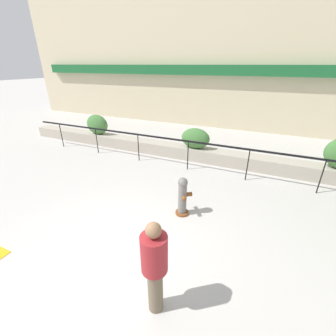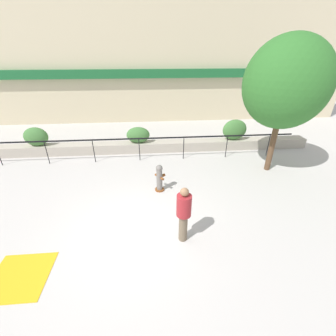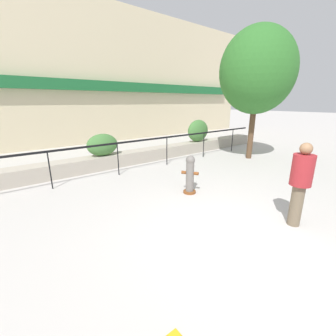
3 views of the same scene
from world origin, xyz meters
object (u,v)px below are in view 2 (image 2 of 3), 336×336
Objects in this scene: hedge_bush_2 at (235,130)px; street_tree at (286,84)px; hedge_bush_1 at (138,135)px; fire_hydrant at (160,178)px; hedge_bush_0 at (36,137)px; pedestrian at (184,212)px.

street_tree reaches higher than hedge_bush_2.
fire_hydrant is at bearing -76.76° from hedge_bush_1.
street_tree is (10.89, -2.53, 2.69)m from hedge_bush_0.
fire_hydrant is 2.67m from pedestrian.
hedge_bush_0 reaches higher than fire_hydrant.
hedge_bush_0 is 1.08× the size of fire_hydrant.
street_tree reaches higher than hedge_bush_1.
pedestrian reaches higher than hedge_bush_2.
pedestrian is at bearing -119.81° from hedge_bush_2.
hedge_bush_1 is 0.93× the size of hedge_bush_2.
hedge_bush_2 is 3.72m from street_tree.
hedge_bush_1 is 3.94m from fire_hydrant.
hedge_bush_1 is 5.10m from hedge_bush_2.
fire_hydrant is (0.90, -3.82, -0.36)m from hedge_bush_1.
pedestrian reaches higher than fire_hydrant.
pedestrian is at bearing -44.72° from hedge_bush_0.
fire_hydrant is at bearing -32.71° from hedge_bush_0.
hedge_bush_1 is at bearing 156.55° from street_tree.
hedge_bush_0 is 5.05m from hedge_bush_1.
hedge_bush_2 reaches higher than hedge_bush_1.
pedestrian is (-3.67, -6.41, -0.06)m from hedge_bush_2.
hedge_bush_0 is 9.11m from pedestrian.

